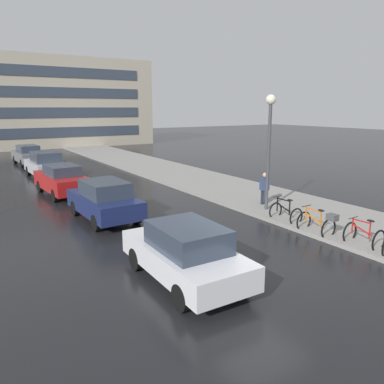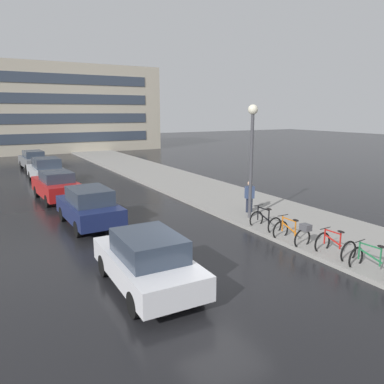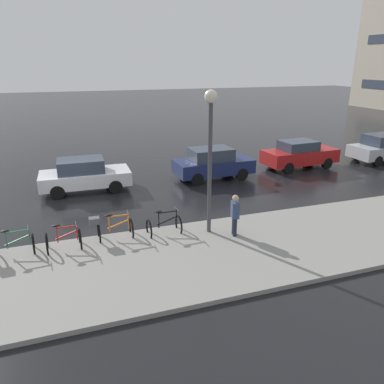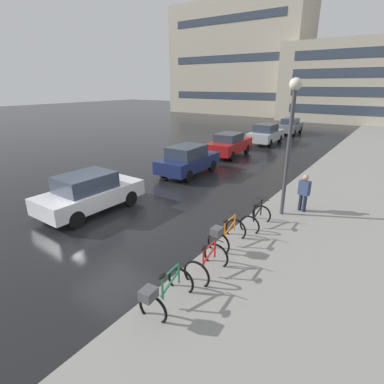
{
  "view_description": "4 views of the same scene",
  "coord_description": "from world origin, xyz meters",
  "px_view_note": "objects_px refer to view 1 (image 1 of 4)",
  "views": [
    {
      "loc": [
        -6.67,
        -7.18,
        4.48
      ],
      "look_at": [
        -0.02,
        3.32,
        1.68
      ],
      "focal_mm": 35.0,
      "sensor_mm": 36.0,
      "label": 1
    },
    {
      "loc": [
        -5.53,
        -8.18,
        4.73
      ],
      "look_at": [
        1.66,
        4.52,
        1.58
      ],
      "focal_mm": 35.0,
      "sensor_mm": 36.0,
      "label": 2
    },
    {
      "loc": [
        15.8,
        -0.05,
        5.82
      ],
      "look_at": [
        2.51,
        4.53,
        0.95
      ],
      "focal_mm": 35.0,
      "sensor_mm": 36.0,
      "label": 3
    },
    {
      "loc": [
        7.74,
        -6.12,
        4.8
      ],
      "look_at": [
        1.92,
        2.23,
        1.14
      ],
      "focal_mm": 28.0,
      "sensor_mm": 36.0,
      "label": 4
    }
  ],
  "objects_px": {
    "bicycle_farthest": "(286,213)",
    "car_grey": "(28,155)",
    "streetlamp": "(269,133)",
    "bicycle_second": "(364,236)",
    "pedestrian": "(264,188)",
    "car_silver": "(46,165)",
    "car_white": "(185,253)",
    "car_navy": "(104,200)",
    "car_red": "(62,180)",
    "bicycle_third": "(319,223)"
  },
  "relations": [
    {
      "from": "bicycle_second",
      "to": "car_navy",
      "type": "bearing_deg",
      "value": 128.51
    },
    {
      "from": "car_grey",
      "to": "car_red",
      "type": "bearing_deg",
      "value": -91.61
    },
    {
      "from": "car_navy",
      "to": "bicycle_third",
      "type": "bearing_deg",
      "value": -46.54
    },
    {
      "from": "car_grey",
      "to": "pedestrian",
      "type": "relative_size",
      "value": 2.72
    },
    {
      "from": "car_white",
      "to": "car_silver",
      "type": "xyz_separation_m",
      "value": [
        0.14,
        17.88,
        0.05
      ]
    },
    {
      "from": "bicycle_farthest",
      "to": "car_grey",
      "type": "height_order",
      "value": "car_grey"
    },
    {
      "from": "bicycle_second",
      "to": "car_red",
      "type": "relative_size",
      "value": 0.25
    },
    {
      "from": "car_silver",
      "to": "streetlamp",
      "type": "relative_size",
      "value": 0.87
    },
    {
      "from": "bicycle_second",
      "to": "bicycle_farthest",
      "type": "xyz_separation_m",
      "value": [
        -0.09,
        3.35,
        -0.01
      ]
    },
    {
      "from": "bicycle_second",
      "to": "car_silver",
      "type": "height_order",
      "value": "car_silver"
    },
    {
      "from": "bicycle_third",
      "to": "car_red",
      "type": "distance_m",
      "value": 13.08
    },
    {
      "from": "bicycle_third",
      "to": "car_white",
      "type": "xyz_separation_m",
      "value": [
        -5.84,
        -0.47,
        0.28
      ]
    },
    {
      "from": "car_white",
      "to": "car_red",
      "type": "relative_size",
      "value": 0.93
    },
    {
      "from": "bicycle_second",
      "to": "car_grey",
      "type": "height_order",
      "value": "car_grey"
    },
    {
      "from": "bicycle_farthest",
      "to": "car_white",
      "type": "xyz_separation_m",
      "value": [
        -6.06,
        -2.28,
        0.39
      ]
    },
    {
      "from": "car_grey",
      "to": "streetlamp",
      "type": "height_order",
      "value": "streetlamp"
    },
    {
      "from": "bicycle_second",
      "to": "car_navy",
      "type": "height_order",
      "value": "car_navy"
    },
    {
      "from": "car_red",
      "to": "car_white",
      "type": "bearing_deg",
      "value": -88.92
    },
    {
      "from": "pedestrian",
      "to": "streetlamp",
      "type": "height_order",
      "value": "streetlamp"
    },
    {
      "from": "bicycle_second",
      "to": "pedestrian",
      "type": "height_order",
      "value": "pedestrian"
    },
    {
      "from": "car_white",
      "to": "car_navy",
      "type": "distance_m",
      "value": 6.51
    },
    {
      "from": "car_navy",
      "to": "car_white",
      "type": "bearing_deg",
      "value": -91.02
    },
    {
      "from": "car_red",
      "to": "streetlamp",
      "type": "height_order",
      "value": "streetlamp"
    },
    {
      "from": "car_silver",
      "to": "car_grey",
      "type": "xyz_separation_m",
      "value": [
        -0.02,
        6.61,
        -0.04
      ]
    },
    {
      "from": "bicycle_third",
      "to": "car_silver",
      "type": "distance_m",
      "value": 18.33
    },
    {
      "from": "bicycle_farthest",
      "to": "streetlamp",
      "type": "distance_m",
      "value": 3.43
    },
    {
      "from": "bicycle_farthest",
      "to": "car_silver",
      "type": "relative_size",
      "value": 0.26
    },
    {
      "from": "bicycle_second",
      "to": "streetlamp",
      "type": "distance_m",
      "value": 5.75
    },
    {
      "from": "bicycle_third",
      "to": "car_silver",
      "type": "height_order",
      "value": "car_silver"
    },
    {
      "from": "car_navy",
      "to": "car_silver",
      "type": "bearing_deg",
      "value": 89.86
    },
    {
      "from": "bicycle_second",
      "to": "bicycle_third",
      "type": "bearing_deg",
      "value": 101.27
    },
    {
      "from": "car_grey",
      "to": "car_white",
      "type": "bearing_deg",
      "value": -90.29
    },
    {
      "from": "streetlamp",
      "to": "bicycle_second",
      "type": "bearing_deg",
      "value": -93.64
    },
    {
      "from": "bicycle_second",
      "to": "bicycle_third",
      "type": "height_order",
      "value": "bicycle_second"
    },
    {
      "from": "car_navy",
      "to": "car_silver",
      "type": "relative_size",
      "value": 0.94
    },
    {
      "from": "bicycle_third",
      "to": "car_white",
      "type": "height_order",
      "value": "car_white"
    },
    {
      "from": "bicycle_farthest",
      "to": "streetlamp",
      "type": "bearing_deg",
      "value": 75.28
    },
    {
      "from": "streetlamp",
      "to": "pedestrian",
      "type": "bearing_deg",
      "value": 53.11
    },
    {
      "from": "bicycle_third",
      "to": "bicycle_farthest",
      "type": "distance_m",
      "value": 1.83
    },
    {
      "from": "bicycle_second",
      "to": "bicycle_farthest",
      "type": "distance_m",
      "value": 3.35
    },
    {
      "from": "pedestrian",
      "to": "car_navy",
      "type": "bearing_deg",
      "value": 164.0
    },
    {
      "from": "bicycle_farthest",
      "to": "car_navy",
      "type": "relative_size",
      "value": 0.28
    },
    {
      "from": "car_white",
      "to": "car_grey",
      "type": "bearing_deg",
      "value": 89.71
    },
    {
      "from": "car_red",
      "to": "car_silver",
      "type": "xyz_separation_m",
      "value": [
        0.37,
        5.84,
        0.03
      ]
    },
    {
      "from": "car_navy",
      "to": "streetlamp",
      "type": "distance_m",
      "value": 7.38
    },
    {
      "from": "bicycle_third",
      "to": "car_silver",
      "type": "bearing_deg",
      "value": 108.12
    },
    {
      "from": "car_silver",
      "to": "bicycle_second",
      "type": "bearing_deg",
      "value": -72.42
    },
    {
      "from": "bicycle_third",
      "to": "car_red",
      "type": "height_order",
      "value": "car_red"
    },
    {
      "from": "bicycle_second",
      "to": "car_silver",
      "type": "distance_m",
      "value": 19.89
    },
    {
      "from": "bicycle_third",
      "to": "car_red",
      "type": "relative_size",
      "value": 0.32
    }
  ]
}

